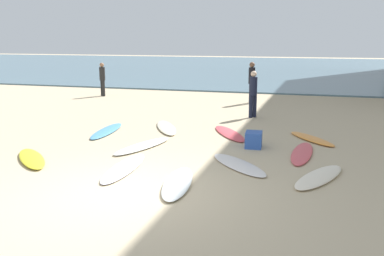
% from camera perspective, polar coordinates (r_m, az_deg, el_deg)
% --- Properties ---
extents(ground_plane, '(120.00, 120.00, 0.00)m').
position_cam_1_polar(ground_plane, '(8.15, -8.96, -8.52)').
color(ground_plane, '#C6B28E').
extents(ocean_water, '(120.00, 40.00, 0.08)m').
position_cam_1_polar(ocean_water, '(42.16, 11.85, 8.00)').
color(ocean_water, slate).
rests_on(ocean_water, ground_plane).
extents(surfboard_0, '(1.60, 2.25, 0.06)m').
position_cam_1_polar(surfboard_0, '(12.77, 5.06, -0.71)').
color(surfboard_0, '#E04C55').
rests_on(surfboard_0, ground_plane).
extents(surfboard_1, '(1.13, 2.28, 0.08)m').
position_cam_1_polar(surfboard_1, '(11.28, -6.66, -2.40)').
color(surfboard_1, silver).
rests_on(surfboard_1, ground_plane).
extents(surfboard_2, '(1.54, 2.32, 0.08)m').
position_cam_1_polar(surfboard_2, '(13.53, -3.49, 0.08)').
color(surfboard_2, '#F1E6C2').
rests_on(surfboard_2, ground_plane).
extents(surfboard_3, '(1.76, 1.78, 0.09)m').
position_cam_1_polar(surfboard_3, '(10.75, -20.87, -3.85)').
color(surfboard_3, yellow).
rests_on(surfboard_3, ground_plane).
extents(surfboard_4, '(1.54, 1.85, 0.08)m').
position_cam_1_polar(surfboard_4, '(12.48, 15.87, -1.39)').
color(surfboard_4, orange).
rests_on(surfboard_4, ground_plane).
extents(surfboard_5, '(1.78, 1.89, 0.07)m').
position_cam_1_polar(surfboard_5, '(9.66, 6.31, -4.94)').
color(surfboard_5, silver).
rests_on(surfboard_5, ground_plane).
extents(surfboard_6, '(0.79, 2.40, 0.07)m').
position_cam_1_polar(surfboard_6, '(13.30, -11.44, -0.37)').
color(surfboard_6, '#549ED3').
rests_on(surfboard_6, ground_plane).
extents(surfboard_7, '(0.71, 2.32, 0.06)m').
position_cam_1_polar(surfboard_7, '(9.51, -9.16, -5.30)').
color(surfboard_7, white).
rests_on(surfboard_7, ground_plane).
extents(surfboard_8, '(0.62, 2.31, 0.07)m').
position_cam_1_polar(surfboard_8, '(10.89, 14.66, -3.30)').
color(surfboard_8, '#DE4D54').
rests_on(surfboard_8, ground_plane).
extents(surfboard_9, '(0.86, 2.07, 0.09)m').
position_cam_1_polar(surfboard_9, '(8.40, -1.94, -7.40)').
color(surfboard_9, white).
rests_on(surfboard_9, ground_plane).
extents(surfboard_10, '(1.29, 2.06, 0.08)m').
position_cam_1_polar(surfboard_10, '(9.14, 16.83, -6.33)').
color(surfboard_10, '#F2E2C6').
rests_on(surfboard_10, ground_plane).
extents(beachgoer_near, '(0.38, 0.38, 1.82)m').
position_cam_1_polar(beachgoer_near, '(18.90, 8.07, 6.42)').
color(beachgoer_near, black).
rests_on(beachgoer_near, ground_plane).
extents(beachgoer_mid, '(0.39, 0.39, 1.65)m').
position_cam_1_polar(beachgoer_mid, '(21.55, -12.03, 6.67)').
color(beachgoer_mid, black).
rests_on(beachgoer_mid, ground_plane).
extents(beachgoer_far, '(0.39, 0.39, 1.69)m').
position_cam_1_polar(beachgoer_far, '(15.46, 8.27, 4.88)').
color(beachgoer_far, '#191E33').
rests_on(beachgoer_far, ground_plane).
extents(beach_cooler, '(0.46, 0.57, 0.42)m').
position_cam_1_polar(beach_cooler, '(11.29, 8.33, -1.57)').
color(beach_cooler, '#2D56B2').
rests_on(beach_cooler, ground_plane).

